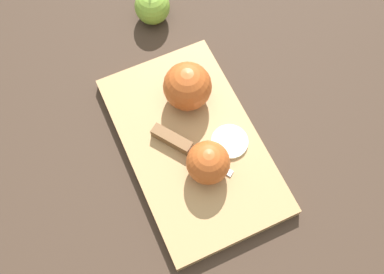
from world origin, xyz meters
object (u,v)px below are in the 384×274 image
(apple_half_right, at_px, (208,162))
(apple_whole, at_px, (150,7))
(knife, at_px, (175,141))
(apple_half_left, at_px, (187,86))

(apple_half_right, relative_size, apple_whole, 0.88)
(apple_half_right, height_order, knife, apple_half_right)
(apple_half_left, relative_size, apple_whole, 1.04)
(apple_half_right, distance_m, knife, 0.08)
(knife, distance_m, apple_whole, 0.29)
(apple_half_right, relative_size, knife, 0.59)
(apple_half_right, xyz_separation_m, apple_whole, (-0.35, -0.02, -0.02))
(knife, relative_size, apple_whole, 1.50)
(apple_half_left, xyz_separation_m, knife, (0.08, -0.04, -0.03))
(apple_half_left, distance_m, knife, 0.10)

